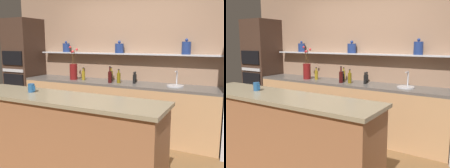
{
  "view_description": "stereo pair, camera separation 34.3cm",
  "coord_description": "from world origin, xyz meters",
  "views": [
    {
      "loc": [
        1.76,
        -2.67,
        1.6
      ],
      "look_at": [
        0.25,
        0.36,
        1.04
      ],
      "focal_mm": 40.0,
      "sensor_mm": 36.0,
      "label": 1
    },
    {
      "loc": [
        2.06,
        -2.5,
        1.6
      ],
      "look_at": [
        0.25,
        0.36,
        1.04
      ],
      "focal_mm": 40.0,
      "sensor_mm": 36.0,
      "label": 2
    }
  ],
  "objects": [
    {
      "name": "oven_tower",
      "position": [
        -2.28,
        1.24,
        1.04
      ],
      "size": [
        0.64,
        0.64,
        2.09
      ],
      "color": "#3D281E",
      "rests_on": "ground_plane"
    },
    {
      "name": "bottle_oil_0",
      "position": [
        -0.03,
        1.17,
        1.01
      ],
      "size": [
        0.06,
        0.06,
        0.24
      ],
      "color": "brown",
      "rests_on": "back_counter_unit"
    },
    {
      "name": "ground_plane",
      "position": [
        0.0,
        0.0,
        0.0
      ],
      "size": [
        12.0,
        12.0,
        0.0
      ],
      "primitive_type": "plane",
      "color": "brown"
    },
    {
      "name": "bottle_wine_6",
      "position": [
        -0.17,
        1.12,
        1.03
      ],
      "size": [
        0.07,
        0.07,
        0.29
      ],
      "color": "#380C0C",
      "rests_on": "back_counter_unit"
    },
    {
      "name": "sink_fixture",
      "position": [
        0.92,
        1.25,
        0.95
      ],
      "size": [
        0.27,
        0.27,
        0.25
      ],
      "color": "#B7B7BC",
      "rests_on": "back_counter_unit"
    },
    {
      "name": "bottle_sauce_1",
      "position": [
        -0.22,
        1.26,
        1.0
      ],
      "size": [
        0.05,
        0.05,
        0.19
      ],
      "color": "black",
      "rests_on": "back_counter_unit"
    },
    {
      "name": "bottle_sauce_3",
      "position": [
        0.23,
        1.23,
        1.01
      ],
      "size": [
        0.05,
        0.05,
        0.2
      ],
      "color": "black",
      "rests_on": "back_counter_unit"
    },
    {
      "name": "flower_vase",
      "position": [
        -0.96,
        1.17,
        1.09
      ],
      "size": [
        0.16,
        0.14,
        0.62
      ],
      "color": "maroon",
      "rests_on": "back_counter_unit"
    },
    {
      "name": "back_wall_unit",
      "position": [
        -0.0,
        1.6,
        1.3
      ],
      "size": [
        5.2,
        0.28,
        2.6
      ],
      "color": "#937056",
      "rests_on": "ground_plane"
    },
    {
      "name": "bottle_oil_4",
      "position": [
        -0.28,
        1.38,
        1.02
      ],
      "size": [
        0.06,
        0.06,
        0.24
      ],
      "color": "olive",
      "rests_on": "back_counter_unit"
    },
    {
      "name": "bottle_oil_5",
      "position": [
        -0.77,
        1.21,
        1.01
      ],
      "size": [
        0.06,
        0.06,
        0.23
      ],
      "color": "olive",
      "rests_on": "back_counter_unit"
    },
    {
      "name": "coffee_mug",
      "position": [
        -0.41,
        -0.48,
        1.07
      ],
      "size": [
        0.1,
        0.08,
        0.1
      ],
      "color": "#235184",
      "rests_on": "island_counter"
    },
    {
      "name": "bottle_sauce_2",
      "position": [
        0.18,
        1.4,
        1.0
      ],
      "size": [
        0.05,
        0.05,
        0.18
      ],
      "color": "black",
      "rests_on": "back_counter_unit"
    },
    {
      "name": "back_counter_unit",
      "position": [
        -0.15,
        1.24,
        0.46
      ],
      "size": [
        3.57,
        0.62,
        0.92
      ],
      "color": "tan",
      "rests_on": "ground_plane"
    },
    {
      "name": "island_counter",
      "position": [
        0.0,
        -0.52,
        0.51
      ],
      "size": [
        2.49,
        0.61,
        1.02
      ],
      "color": "#99603D",
      "rests_on": "ground_plane"
    }
  ]
}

